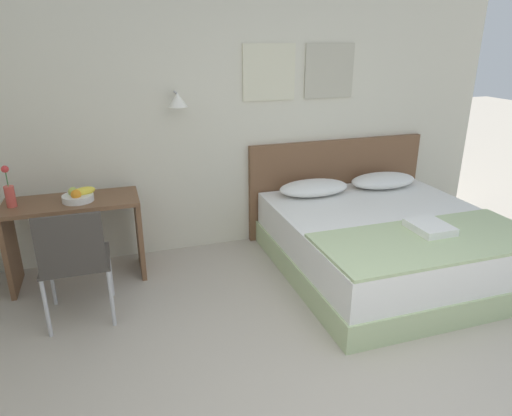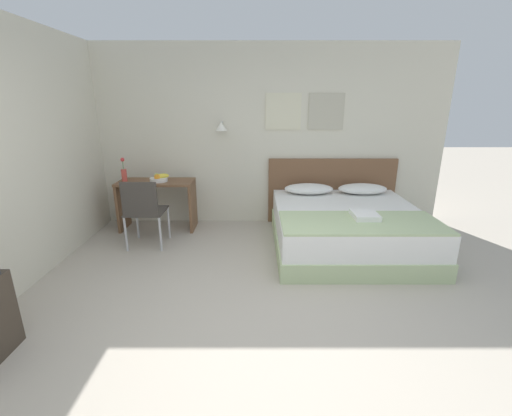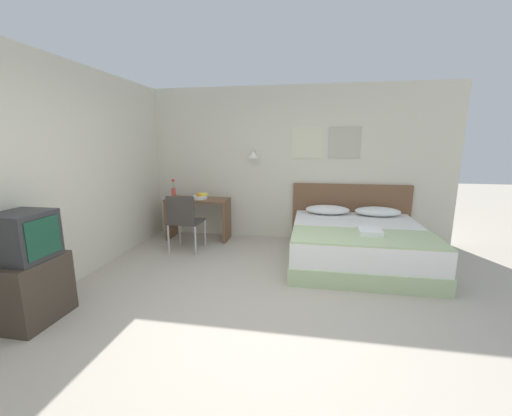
# 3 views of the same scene
# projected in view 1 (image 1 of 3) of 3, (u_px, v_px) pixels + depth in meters

# --- Properties ---
(wall_back) EXTENTS (5.59, 0.31, 2.65)m
(wall_back) POSITION_uv_depth(u_px,v_px,m) (234.00, 113.00, 4.37)
(wall_back) COLOR beige
(wall_back) RESTS_ON ground_plane
(bed) EXTENTS (1.85, 1.96, 0.53)m
(bed) POSITION_uv_depth(u_px,v_px,m) (387.00, 243.00, 4.12)
(bed) COLOR #B2C693
(bed) RESTS_ON ground_plane
(headboard) EXTENTS (1.97, 0.06, 1.01)m
(headboard) POSITION_uv_depth(u_px,v_px,m) (336.00, 186.00, 4.93)
(headboard) COLOR brown
(headboard) RESTS_ON ground_plane
(pillow_left) EXTENTS (0.72, 0.39, 0.15)m
(pillow_left) POSITION_uv_depth(u_px,v_px,m) (314.00, 188.00, 4.54)
(pillow_left) COLOR white
(pillow_left) RESTS_ON bed
(pillow_right) EXTENTS (0.72, 0.39, 0.15)m
(pillow_right) POSITION_uv_depth(u_px,v_px,m) (383.00, 180.00, 4.77)
(pillow_right) COLOR white
(pillow_right) RESTS_ON bed
(throw_blanket) EXTENTS (1.79, 0.78, 0.02)m
(throw_blanket) POSITION_uv_depth(u_px,v_px,m) (432.00, 240.00, 3.52)
(throw_blanket) COLOR #B2C693
(throw_blanket) RESTS_ON bed
(folded_towel_near_foot) EXTENTS (0.28, 0.34, 0.06)m
(folded_towel_near_foot) POSITION_uv_depth(u_px,v_px,m) (430.00, 227.00, 3.65)
(folded_towel_near_foot) COLOR white
(folded_towel_near_foot) RESTS_ON throw_blanket
(desk) EXTENTS (1.09, 0.49, 0.73)m
(desk) POSITION_uv_depth(u_px,v_px,m) (75.00, 226.00, 3.89)
(desk) COLOR brown
(desk) RESTS_ON ground_plane
(desk_chair) EXTENTS (0.48, 0.48, 0.91)m
(desk_chair) POSITION_uv_depth(u_px,v_px,m) (74.00, 257.00, 3.25)
(desk_chair) COLOR #3D3833
(desk_chair) RESTS_ON ground_plane
(fruit_bowl) EXTENTS (0.28, 0.25, 0.11)m
(fruit_bowl) POSITION_uv_depth(u_px,v_px,m) (78.00, 196.00, 3.77)
(fruit_bowl) COLOR silver
(fruit_bowl) RESTS_ON desk
(flower_vase) EXTENTS (0.08, 0.08, 0.34)m
(flower_vase) POSITION_uv_depth(u_px,v_px,m) (9.00, 192.00, 3.62)
(flower_vase) COLOR #D14C42
(flower_vase) RESTS_ON desk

